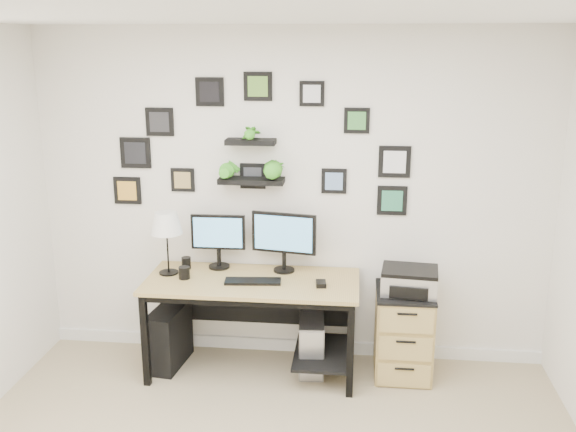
# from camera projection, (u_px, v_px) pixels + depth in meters

# --- Properties ---
(room) EXTENTS (4.00, 4.00, 4.00)m
(room) POSITION_uv_depth(u_px,v_px,m) (291.00, 345.00, 5.30)
(room) COLOR tan
(room) RESTS_ON ground
(desk) EXTENTS (1.60, 0.70, 0.75)m
(desk) POSITION_uv_depth(u_px,v_px,m) (258.00, 294.00, 4.87)
(desk) COLOR tan
(desk) RESTS_ON ground
(monitor_left) EXTENTS (0.42, 0.17, 0.43)m
(monitor_left) POSITION_uv_depth(u_px,v_px,m) (218.00, 237.00, 5.00)
(monitor_left) COLOR black
(monitor_left) RESTS_ON desk
(monitor_right) EXTENTS (0.50, 0.19, 0.47)m
(monitor_right) POSITION_uv_depth(u_px,v_px,m) (284.00, 237.00, 4.91)
(monitor_right) COLOR black
(monitor_right) RESTS_ON desk
(keyboard) EXTENTS (0.43, 0.17, 0.02)m
(keyboard) POSITION_uv_depth(u_px,v_px,m) (253.00, 281.00, 4.75)
(keyboard) COLOR black
(keyboard) RESTS_ON desk
(mouse) EXTENTS (0.08, 0.12, 0.03)m
(mouse) POSITION_uv_depth(u_px,v_px,m) (321.00, 284.00, 4.68)
(mouse) COLOR black
(mouse) RESTS_ON desk
(table_lamp) EXTENTS (0.24, 0.24, 0.49)m
(table_lamp) POSITION_uv_depth(u_px,v_px,m) (166.00, 225.00, 4.84)
(table_lamp) COLOR black
(table_lamp) RESTS_ON desk
(mug) EXTENTS (0.08, 0.08, 0.09)m
(mug) POSITION_uv_depth(u_px,v_px,m) (184.00, 273.00, 4.82)
(mug) COLOR black
(mug) RESTS_ON desk
(pen_cup) EXTENTS (0.07, 0.07, 0.09)m
(pen_cup) POSITION_uv_depth(u_px,v_px,m) (186.00, 263.00, 5.03)
(pen_cup) COLOR black
(pen_cup) RESTS_ON desk
(pc_tower_black) EXTENTS (0.26, 0.49, 0.47)m
(pc_tower_black) POSITION_uv_depth(u_px,v_px,m) (169.00, 337.00, 5.04)
(pc_tower_black) COLOR black
(pc_tower_black) RESTS_ON ground
(pc_tower_grey) EXTENTS (0.22, 0.44, 0.42)m
(pc_tower_grey) POSITION_uv_depth(u_px,v_px,m) (311.00, 344.00, 4.97)
(pc_tower_grey) COLOR gray
(pc_tower_grey) RESTS_ON ground
(file_cabinet) EXTENTS (0.43, 0.53, 0.67)m
(file_cabinet) POSITION_uv_depth(u_px,v_px,m) (403.00, 332.00, 4.88)
(file_cabinet) COLOR tan
(file_cabinet) RESTS_ON ground
(printer) EXTENTS (0.43, 0.36, 0.18)m
(printer) POSITION_uv_depth(u_px,v_px,m) (409.00, 281.00, 4.75)
(printer) COLOR silver
(printer) RESTS_ON file_cabinet
(wall_decor) EXTENTS (2.32, 0.18, 1.07)m
(wall_decor) POSITION_uv_depth(u_px,v_px,m) (254.00, 153.00, 4.86)
(wall_decor) COLOR black
(wall_decor) RESTS_ON ground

